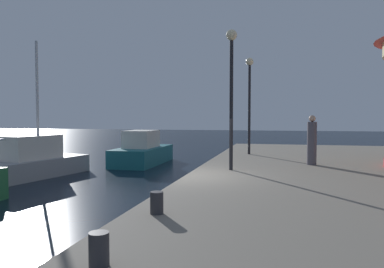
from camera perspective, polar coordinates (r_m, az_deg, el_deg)
ground_plane at (r=11.38m, az=-0.91°, el=-10.28°), size 120.00×120.00×0.00m
motorboat_teal at (r=20.17m, az=-7.65°, el=-2.70°), size 2.02×4.85×1.83m
sailboat_grey at (r=17.00m, az=-23.92°, el=-3.97°), size 3.00×5.68×5.79m
lamp_post_near_edge at (r=12.26m, az=6.10°, el=9.01°), size 0.36×0.36×4.59m
lamp_post_mid_promenade at (r=17.55m, az=8.85°, el=6.89°), size 0.36×0.36×4.49m
bollard_north at (r=6.80m, az=-5.45°, el=-10.51°), size 0.24×0.24×0.40m
bollard_center at (r=4.65m, az=-14.15°, el=-16.86°), size 0.24×0.24×0.40m
person_by_the_water at (r=14.17m, az=18.00°, el=-1.11°), size 0.34×0.34×1.81m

